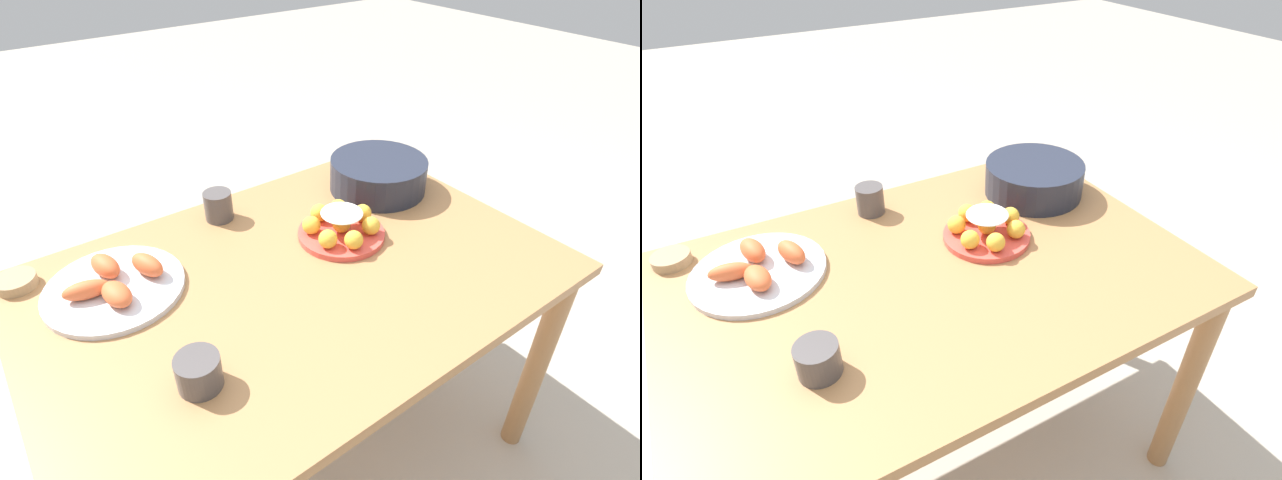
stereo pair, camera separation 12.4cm
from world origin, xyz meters
The scene contains 8 objects.
ground_plane centered at (0.00, 0.00, 0.00)m, with size 12.00×12.00×0.00m, color #B2A899.
dining_table centered at (0.00, 0.00, 0.63)m, with size 1.24×0.85×0.73m.
cake_plate centered at (0.18, 0.05, 0.76)m, with size 0.23×0.23×0.08m.
serving_bowl centered at (0.43, 0.19, 0.78)m, with size 0.29×0.29×0.10m.
sauce_bowl centered at (-0.55, 0.34, 0.74)m, with size 0.09×0.09×0.03m.
seafood_platter centered at (-0.37, 0.19, 0.75)m, with size 0.31×0.31×0.06m.
cup_near centered at (-0.33, -0.17, 0.76)m, with size 0.08×0.08×0.07m.
cup_far centered at (-0.04, 0.32, 0.77)m, with size 0.08×0.08×0.08m.
Camera 2 is at (-0.41, -0.86, 1.48)m, focal length 28.00 mm.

